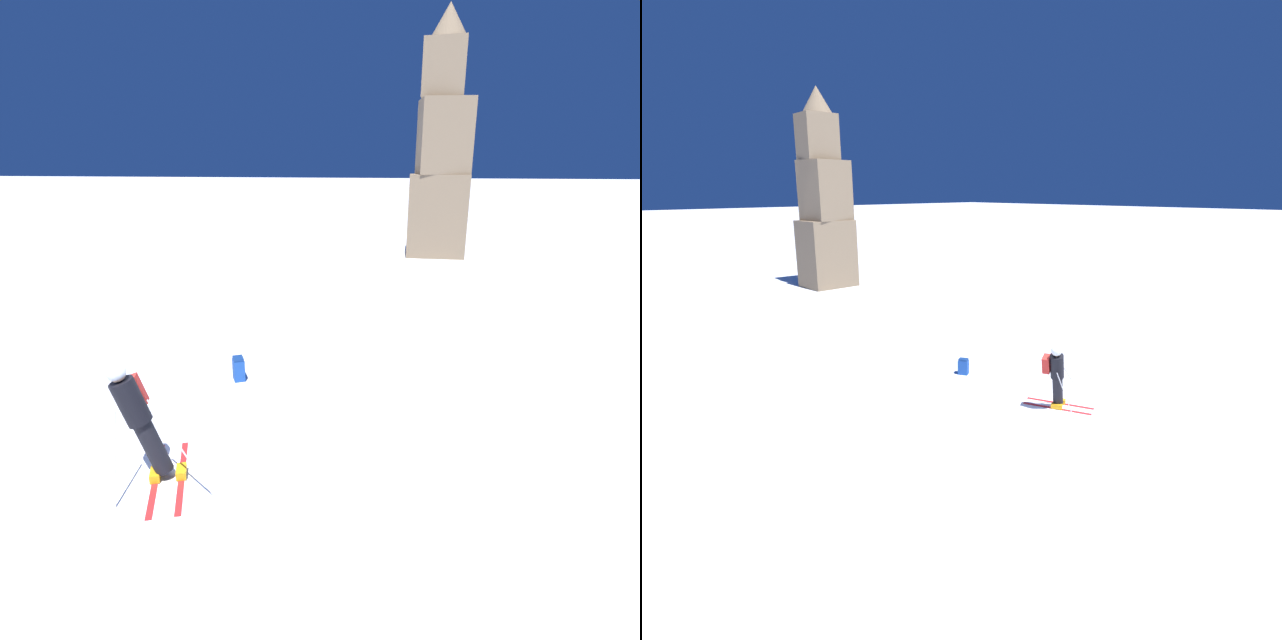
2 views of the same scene
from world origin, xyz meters
TOP-DOWN VIEW (x-y plane):
  - ground_plane at (0.00, 0.00)m, footprint 300.00×300.00m
  - skier at (0.12, -0.09)m, footprint 1.50×1.82m
  - rock_pillar at (4.85, 19.19)m, footprint 2.70×2.37m
  - spare_backpack at (0.31, 3.41)m, footprint 0.33×0.37m

SIDE VIEW (x-z plane):
  - ground_plane at x=0.00m, z-range 0.00..0.00m
  - spare_backpack at x=0.31m, z-range -0.01..0.49m
  - skier at x=0.12m, z-range 0.10..1.97m
  - rock_pillar at x=4.85m, z-range -0.88..9.99m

